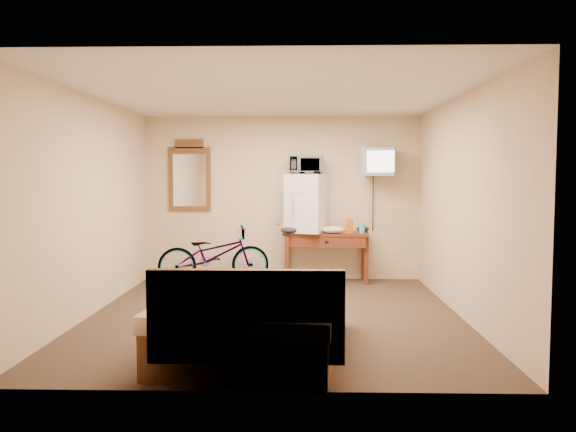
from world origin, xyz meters
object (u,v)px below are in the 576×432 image
(desk, at_px, (326,241))
(mini_fridge, at_px, (306,203))
(blue_cup, at_px, (362,228))
(microwave, at_px, (306,165))
(wall_mirror, at_px, (190,176))
(bed, at_px, (256,320))
(crt_television, at_px, (379,162))
(bicycle, at_px, (214,255))

(desk, distance_m, mini_fridge, 0.64)
(mini_fridge, bearing_deg, blue_cup, -4.59)
(mini_fridge, bearing_deg, microwave, 56.25)
(wall_mirror, xyz_separation_m, bed, (1.31, -3.65, -1.29))
(mini_fridge, relative_size, bed, 0.40)
(bed, bearing_deg, crt_television, 65.51)
(mini_fridge, bearing_deg, desk, -5.69)
(wall_mirror, relative_size, bicycle, 0.67)
(crt_television, bearing_deg, microwave, 179.42)
(blue_cup, distance_m, bicycle, 2.22)
(desk, distance_m, bed, 3.48)
(microwave, xyz_separation_m, bicycle, (-1.36, -0.17, -1.32))
(microwave, bearing_deg, blue_cup, -7.56)
(desk, bearing_deg, blue_cup, -3.95)
(microwave, xyz_separation_m, bed, (-0.47, -3.41, -1.46))
(wall_mirror, bearing_deg, blue_cup, -6.69)
(mini_fridge, distance_m, microwave, 0.57)
(desk, distance_m, crt_television, 1.41)
(mini_fridge, relative_size, crt_television, 1.40)
(desk, bearing_deg, crt_television, 1.44)
(wall_mirror, height_order, bicycle, wall_mirror)
(desk, height_order, blue_cup, blue_cup)
(desk, height_order, wall_mirror, wall_mirror)
(wall_mirror, relative_size, bed, 0.51)
(crt_television, bearing_deg, wall_mirror, 174.98)
(bicycle, relative_size, bed, 0.75)
(mini_fridge, relative_size, bicycle, 0.53)
(microwave, xyz_separation_m, wall_mirror, (-1.79, 0.24, -0.16))
(mini_fridge, xyz_separation_m, bed, (-0.47, -3.41, -0.89))
(desk, xyz_separation_m, bicycle, (-1.66, -0.14, -0.19))
(mini_fridge, height_order, blue_cup, mini_fridge)
(mini_fridge, relative_size, microwave, 1.80)
(blue_cup, xyz_separation_m, bicycle, (-2.19, -0.10, -0.40))
(desk, distance_m, microwave, 1.17)
(crt_television, height_order, wall_mirror, wall_mirror)
(desk, relative_size, bed, 0.61)
(microwave, distance_m, crt_television, 1.08)
(wall_mirror, xyz_separation_m, bicycle, (0.43, -0.41, -1.16))
(crt_television, bearing_deg, bed, -114.49)
(mini_fridge, distance_m, wall_mirror, 1.85)
(crt_television, xyz_separation_m, wall_mirror, (-2.86, 0.25, -0.21))
(bed, bearing_deg, desk, 77.07)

